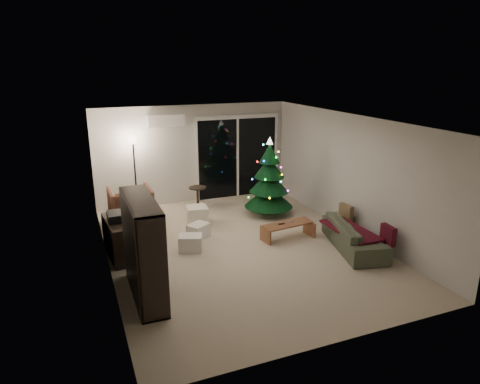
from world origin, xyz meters
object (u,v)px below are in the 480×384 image
(bookshelf, at_px, (130,251))
(coffee_table, at_px, (288,231))
(media_cabinet, at_px, (120,238))
(sofa, at_px, (354,235))
(armchair, at_px, (131,206))
(christmas_tree, at_px, (269,177))

(bookshelf, xyz_separation_m, coffee_table, (3.31, 1.17, -0.62))
(media_cabinet, relative_size, sofa, 0.63)
(armchair, bearing_deg, bookshelf, 81.31)
(bookshelf, bearing_deg, sofa, 4.47)
(coffee_table, bearing_deg, bookshelf, -167.94)
(coffee_table, xyz_separation_m, christmas_tree, (0.27, 1.49, 0.76))
(sofa, height_order, coffee_table, sofa)
(bookshelf, distance_m, armchair, 3.31)
(media_cabinet, relative_size, armchair, 1.24)
(christmas_tree, bearing_deg, armchair, 169.30)
(media_cabinet, height_order, sofa, media_cabinet)
(armchair, distance_m, coffee_table, 3.56)
(sofa, distance_m, coffee_table, 1.33)
(armchair, distance_m, sofa, 4.87)
(bookshelf, xyz_separation_m, christmas_tree, (3.58, 2.66, 0.14))
(sofa, bearing_deg, bookshelf, 108.29)
(christmas_tree, bearing_deg, sofa, -73.27)
(bookshelf, distance_m, christmas_tree, 4.47)
(media_cabinet, height_order, christmas_tree, christmas_tree)
(coffee_table, bearing_deg, sofa, -49.28)
(media_cabinet, bearing_deg, sofa, -21.83)
(armchair, bearing_deg, coffee_table, 143.03)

